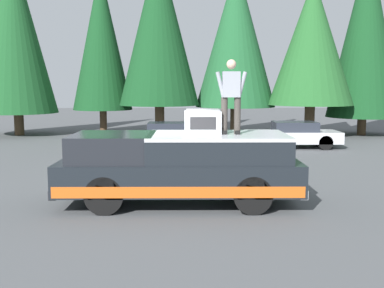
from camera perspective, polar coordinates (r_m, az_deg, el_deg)
The scene contains 12 objects.
ground_plane at distance 11.34m, azimuth -4.58°, elevation -6.79°, with size 90.00×90.00×0.00m, color #4C4F51.
pickup_truck at distance 10.65m, azimuth -1.56°, elevation -2.89°, with size 2.01×5.54×1.65m.
compressor_unit at distance 10.65m, azimuth 1.33°, elevation 2.83°, with size 0.65×0.84×0.56m.
person_on_truck_bed at distance 10.52m, azimuth 4.88°, elevation 6.15°, with size 0.29×0.72×1.69m.
parked_car_silver at distance 20.79m, azimuth 12.43°, elevation 1.14°, with size 1.64×4.10×1.16m.
parked_car_navy at distance 19.93m, azimuth -2.96°, elevation 1.04°, with size 1.64×4.10×1.16m.
conifer_far_left at distance 27.27m, azimuth 20.84°, elevation 13.06°, with size 3.96×3.96×10.42m.
conifer_left at distance 25.37m, azimuth 14.70°, elevation 12.18°, with size 4.44×4.44×8.33m.
conifer_center_left at distance 26.22m, azimuth 5.49°, elevation 13.21°, with size 4.46×4.46×9.40m.
conifer_center_right at distance 25.24m, azimuth -4.15°, elevation 14.40°, with size 4.30×4.30×10.10m.
conifer_right at distance 26.96m, azimuth -11.21°, elevation 12.65°, with size 3.36×3.36×9.30m.
conifer_far_right at distance 27.21m, azimuth -21.21°, elevation 13.11°, with size 4.30×4.30×10.24m.
Camera 1 is at (-10.97, -0.80, 2.77)m, focal length 42.88 mm.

